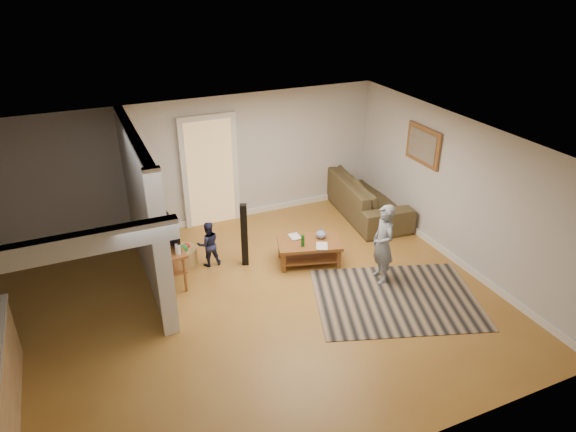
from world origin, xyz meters
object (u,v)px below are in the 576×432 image
object	(u,v)px
tv_console	(166,247)
speaker_right	(147,215)
coffee_table	(310,246)
toddler	(210,264)
sofa	(362,210)
child	(380,279)
toy_basket	(184,255)
speaker_left	(244,235)

from	to	relation	value
tv_console	speaker_right	size ratio (longest dim) A/B	1.05
coffee_table	toddler	bearing A→B (deg)	158.48
sofa	coffee_table	size ratio (longest dim) A/B	2.15
speaker_right	child	bearing A→B (deg)	-51.36
sofa	tv_console	size ratio (longest dim) A/B	2.33
sofa	toy_basket	xyz separation A→B (m)	(-3.90, -0.57, 0.17)
speaker_left	toy_basket	size ratio (longest dim) A/B	2.51
tv_console	speaker_left	size ratio (longest dim) A/B	0.98
speaker_left	toddler	size ratio (longest dim) A/B	1.40
sofa	toy_basket	bearing A→B (deg)	104.65
speaker_right	child	xyz separation A→B (m)	(3.23, -2.84, -0.53)
coffee_table	toddler	world-z (taller)	coffee_table
speaker_right	speaker_left	bearing A→B (deg)	-57.76
child	speaker_left	bearing A→B (deg)	-119.25
tv_console	toy_basket	size ratio (longest dim) A/B	2.45
speaker_right	toy_basket	distance (m)	1.19
speaker_right	toddler	bearing A→B (deg)	-68.12
coffee_table	child	distance (m)	1.30
toy_basket	toddler	xyz separation A→B (m)	(0.39, -0.20, -0.17)
sofa	toddler	bearing A→B (deg)	108.78
toddler	speaker_right	bearing A→B (deg)	-56.34
coffee_table	speaker_left	xyz separation A→B (m)	(-1.04, 0.40, 0.24)
toddler	child	bearing A→B (deg)	148.95
sofa	tv_console	distance (m)	4.39
coffee_table	toddler	xyz separation A→B (m)	(-1.61, 0.63, -0.33)
sofa	toddler	distance (m)	3.59
tv_console	toy_basket	distance (m)	0.68
sofa	speaker_left	xyz separation A→B (m)	(-2.94, -1.00, 0.57)
speaker_left	toddler	distance (m)	0.84
speaker_left	speaker_right	size ratio (longest dim) A/B	1.07
speaker_left	speaker_right	distance (m)	2.03
coffee_table	tv_console	size ratio (longest dim) A/B	1.08
toy_basket	toddler	size ratio (longest dim) A/B	0.56
tv_console	speaker_left	distance (m)	1.30
tv_console	toddler	bearing A→B (deg)	8.27
speaker_right	child	distance (m)	4.34
sofa	coffee_table	xyz separation A→B (m)	(-1.90, -1.40, 0.33)
sofa	speaker_left	world-z (taller)	speaker_left
coffee_table	tv_console	bearing A→B (deg)	168.96
coffee_table	speaker_right	size ratio (longest dim) A/B	1.13
speaker_left	toy_basket	bearing A→B (deg)	177.02
toddler	tv_console	bearing A→B (deg)	15.54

